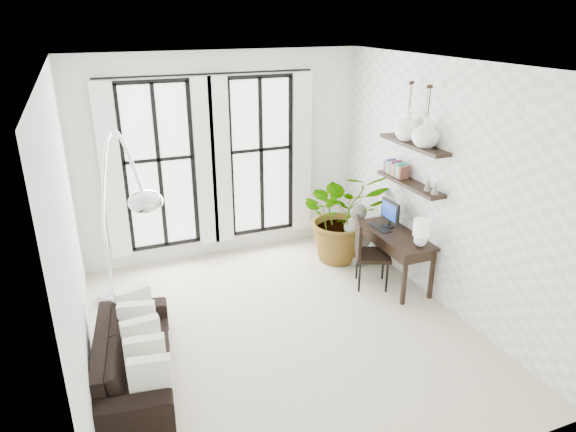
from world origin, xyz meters
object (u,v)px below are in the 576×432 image
sofa (134,355)px  desk (397,238)px  desk_chair (366,249)px  buddha (357,237)px  plant (343,214)px  arc_lamp (117,178)px

sofa → desk: bearing=-71.4°
desk → sofa: bearing=-168.8°
sofa → desk_chair: size_ratio=1.93×
buddha → desk_chair: bearing=-110.9°
desk → buddha: bearing=97.8°
plant → desk: bearing=-73.1°
sofa → arc_lamp: bearing=1.1°
sofa → desk_chair: 3.44m
plant → desk_chair: 0.95m
desk → buddha: size_ratio=1.38×
arc_lamp → desk: bearing=-2.9°
desk → arc_lamp: size_ratio=0.51×
sofa → arc_lamp: size_ratio=0.76×
arc_lamp → desk_chair: bearing=-1.3°
plant → desk: 1.09m
plant → desk: (0.32, -1.04, -0.03)m
desk_chair → arc_lamp: 3.52m
desk_chair → plant: bearing=107.1°
sofa → desk: 3.84m
plant → arc_lamp: size_ratio=0.59×
desk_chair → buddha: bearing=92.7°
buddha → plant: bearing=143.5°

